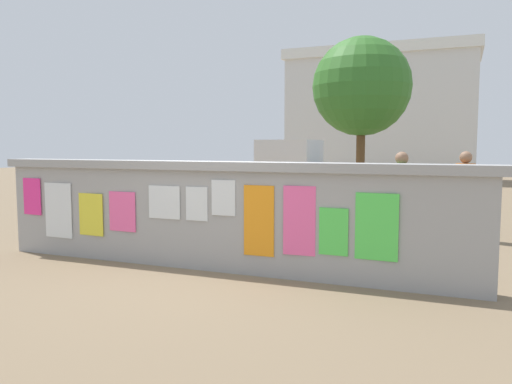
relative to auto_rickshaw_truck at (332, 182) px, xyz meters
The scene contains 9 objects.
ground 3.32m from the auto_rickshaw_truck, 98.31° to the left, with size 60.00×60.00×0.00m, color #7A664C.
poster_wall 4.87m from the auto_rickshaw_truck, 95.49° to the right, with size 7.27×0.42×1.51m.
auto_rickshaw_truck is the anchor object (origin of this frame).
motorcycle 3.41m from the auto_rickshaw_truck, 161.16° to the right, with size 1.90×0.56×0.87m.
bicycle_near 4.20m from the auto_rickshaw_truck, 119.09° to the right, with size 1.69×0.46×0.95m.
person_walking 2.84m from the auto_rickshaw_truck, 52.51° to the right, with size 0.47×0.47×1.62m.
person_bystander 2.95m from the auto_rickshaw_truck, 22.48° to the right, with size 0.41×0.41×1.62m.
tree_roadside 5.52m from the auto_rickshaw_truck, 93.34° to the left, with size 3.04×3.04×5.06m.
building_background 15.52m from the auto_rickshaw_truck, 94.50° to the left, with size 9.23×4.60×6.49m.
Camera 1 is at (3.12, -6.17, 1.72)m, focal length 35.27 mm.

